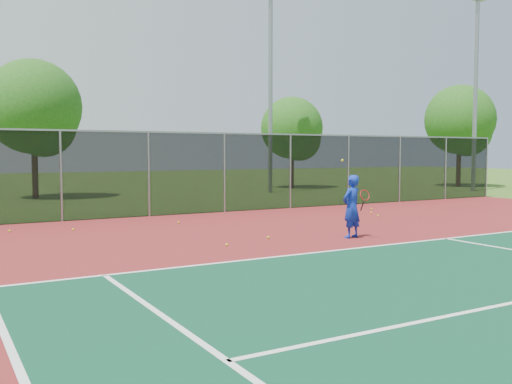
# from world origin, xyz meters

# --- Properties ---
(ground) EXTENTS (120.00, 120.00, 0.00)m
(ground) POSITION_xyz_m (0.00, 0.00, 0.00)
(ground) COLOR #365D1A
(ground) RESTS_ON ground
(court_apron) EXTENTS (30.00, 20.00, 0.02)m
(court_apron) POSITION_xyz_m (0.00, 2.00, 0.01)
(court_apron) COLOR maroon
(court_apron) RESTS_ON ground
(fence_back) EXTENTS (30.00, 0.06, 3.03)m
(fence_back) POSITION_xyz_m (0.00, 12.00, 1.56)
(fence_back) COLOR black
(fence_back) RESTS_ON court_apron
(tennis_player) EXTENTS (0.69, 0.68, 2.10)m
(tennis_player) POSITION_xyz_m (-0.04, 4.40, 0.86)
(tennis_player) COLOR #112BA8
(tennis_player) RESTS_ON court_apron
(practice_ball_0) EXTENTS (0.07, 0.07, 0.07)m
(practice_ball_0) POSITION_xyz_m (-6.18, 9.51, 0.06)
(practice_ball_0) COLOR yellow
(practice_ball_0) RESTS_ON court_apron
(practice_ball_1) EXTENTS (0.07, 0.07, 0.07)m
(practice_ball_1) POSITION_xyz_m (4.03, 7.89, 0.06)
(practice_ball_1) COLOR yellow
(practice_ball_1) RESTS_ON court_apron
(practice_ball_2) EXTENTS (0.07, 0.07, 0.07)m
(practice_ball_2) POSITION_xyz_m (4.53, 8.81, 0.06)
(practice_ball_2) COLOR yellow
(practice_ball_2) RESTS_ON court_apron
(practice_ball_3) EXTENTS (0.07, 0.07, 0.07)m
(practice_ball_3) POSITION_xyz_m (-2.04, 5.36, 0.06)
(practice_ball_3) COLOR yellow
(practice_ball_3) RESTS_ON court_apron
(practice_ball_4) EXTENTS (0.07, 0.07, 0.07)m
(practice_ball_4) POSITION_xyz_m (-7.82, 10.12, 0.06)
(practice_ball_4) COLOR yellow
(practice_ball_4) RESTS_ON court_apron
(practice_ball_5) EXTENTS (0.07, 0.07, 0.07)m
(practice_ball_5) POSITION_xyz_m (-3.53, 4.85, 0.06)
(practice_ball_5) COLOR yellow
(practice_ball_5) RESTS_ON court_apron
(practice_ball_6) EXTENTS (0.07, 0.07, 0.07)m
(practice_ball_6) POSITION_xyz_m (-2.87, 9.55, 0.06)
(practice_ball_6) COLOR yellow
(practice_ball_6) RESTS_ON court_apron
(practice_ball_7) EXTENTS (0.07, 0.07, 0.07)m
(practice_ball_7) POSITION_xyz_m (4.54, 10.25, 0.06)
(practice_ball_7) COLOR yellow
(practice_ball_7) RESTS_ON court_apron
(practice_ball_8) EXTENTS (0.07, 0.07, 0.07)m
(practice_ball_8) POSITION_xyz_m (5.47, 9.85, 0.06)
(practice_ball_8) COLOR yellow
(practice_ball_8) RESTS_ON court_apron
(floodlight_n) EXTENTS (0.90, 0.40, 11.45)m
(floodlight_n) POSITION_xyz_m (7.10, 20.32, 6.49)
(floodlight_n) COLOR gray
(floodlight_n) RESTS_ON ground
(floodlight_ne) EXTENTS (0.90, 0.40, 11.45)m
(floodlight_ne) POSITION_xyz_m (18.20, 15.43, 6.49)
(floodlight_ne) COLOR gray
(floodlight_ne) RESTS_ON ground
(tree_back_left) EXTENTS (4.70, 4.70, 6.90)m
(tree_back_left) POSITION_xyz_m (-5.08, 22.65, 4.33)
(tree_back_left) COLOR #3D2216
(tree_back_left) RESTS_ON ground
(tree_back_mid) EXTENTS (3.98, 3.98, 5.85)m
(tree_back_mid) POSITION_xyz_m (10.63, 23.26, 3.67)
(tree_back_mid) COLOR #3D2216
(tree_back_mid) RESTS_ON ground
(tree_back_right) EXTENTS (4.63, 4.63, 6.80)m
(tree_back_right) POSITION_xyz_m (21.25, 18.98, 4.27)
(tree_back_right) COLOR #3D2216
(tree_back_right) RESTS_ON ground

